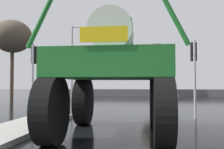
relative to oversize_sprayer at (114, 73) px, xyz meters
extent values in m
plane|color=black|center=(0.06, 13.04, -1.87)|extent=(120.00, 120.00, 0.00)
cube|color=#9E9B93|center=(-3.19, -0.92, -1.80)|extent=(1.77, 9.25, 0.15)
cylinder|color=black|center=(-1.37, 1.80, -1.00)|extent=(0.48, 1.75, 1.75)
cylinder|color=black|center=(1.39, 1.79, -1.00)|extent=(0.48, 1.75, 1.75)
cylinder|color=black|center=(-1.39, -1.74, -1.00)|extent=(0.48, 1.75, 1.75)
cylinder|color=black|center=(1.37, -1.75, -1.00)|extent=(0.48, 1.75, 1.75)
cube|color=#1E6B28|center=(0.00, 0.03, 0.18)|extent=(3.28, 4.26, 0.74)
cube|color=#1A5B22|center=(0.00, 0.47, 1.13)|extent=(1.11, 1.24, 1.14)
cylinder|color=silver|center=(0.00, -0.59, 1.18)|extent=(1.25, 1.09, 1.24)
cylinder|color=#1E6B28|center=(-1.47, -1.87, 1.54)|extent=(1.07, 0.13, 2.03)
cylinder|color=#1E6B28|center=(1.45, -1.89, 1.54)|extent=(1.09, 0.13, 2.02)
cube|color=yellow|center=(-0.01, -2.12, 0.81)|extent=(1.12, 0.05, 0.36)
cube|color=maroon|center=(2.96, 19.25, -1.35)|extent=(1.72, 4.11, 0.70)
cube|color=#23282D|center=(2.96, 19.10, -0.68)|extent=(1.57, 2.11, 0.64)
cylinder|color=black|center=(2.12, 20.60, -1.57)|extent=(0.18, 0.60, 0.60)
cylinder|color=black|center=(3.82, 20.59, -1.57)|extent=(0.18, 0.60, 0.60)
cylinder|color=black|center=(2.10, 17.90, -1.57)|extent=(0.18, 0.60, 0.60)
cylinder|color=black|center=(3.80, 17.89, -1.57)|extent=(0.18, 0.60, 0.60)
cylinder|color=#A8AAAF|center=(-4.39, 4.03, -0.14)|extent=(0.11, 0.11, 3.48)
cube|color=black|center=(-4.39, 4.25, 1.08)|extent=(0.24, 0.32, 0.84)
sphere|color=#390503|center=(-4.39, 4.44, 1.35)|extent=(0.17, 0.17, 0.17)
sphere|color=#3C2403|center=(-4.39, 4.44, 1.08)|extent=(0.17, 0.17, 0.17)
sphere|color=green|center=(-4.39, 4.44, 0.81)|extent=(0.17, 0.17, 0.17)
cylinder|color=#A8AAAF|center=(3.20, 4.03, -0.11)|extent=(0.11, 0.11, 3.53)
cube|color=black|center=(3.20, 4.25, 1.14)|extent=(0.24, 0.32, 0.84)
sphere|color=#390503|center=(3.20, 4.44, 1.41)|extent=(0.17, 0.17, 0.17)
sphere|color=#3C2403|center=(3.20, 4.44, 1.14)|extent=(0.17, 0.17, 0.17)
sphere|color=green|center=(3.20, 4.44, 0.87)|extent=(0.17, 0.17, 0.17)
cylinder|color=#A8AAAF|center=(-6.38, 18.38, 1.92)|extent=(0.18, 0.18, 7.59)
cylinder|color=#A8AAAF|center=(-5.57, 18.38, 5.56)|extent=(1.63, 0.10, 0.10)
cube|color=silver|center=(-4.75, 18.38, 5.46)|extent=(0.50, 0.24, 0.16)
cylinder|color=#473828|center=(-10.55, 13.87, 0.42)|extent=(0.31, 0.31, 4.58)
ellipsoid|color=brown|center=(-10.55, 13.87, 3.90)|extent=(3.39, 3.39, 2.88)
cylinder|color=#473828|center=(2.71, 26.82, -0.04)|extent=(0.39, 0.39, 3.68)
ellipsoid|color=brown|center=(2.71, 26.82, 3.28)|extent=(4.22, 4.22, 3.58)
cube|color=#59595B|center=(0.06, 26.41, -1.42)|extent=(24.73, 0.24, 0.90)
camera|label=1|loc=(0.88, -8.12, -0.36)|focal=42.33mm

